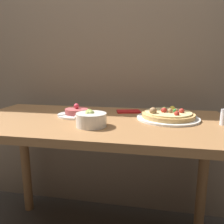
% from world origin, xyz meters
% --- Properties ---
extents(back_wall, '(8.00, 0.05, 2.60)m').
position_xyz_m(back_wall, '(0.00, 0.77, 1.30)').
color(back_wall, '#84705B').
rests_on(back_wall, ground_plane).
extents(dining_table, '(1.30, 0.65, 0.77)m').
position_xyz_m(dining_table, '(0.00, 0.32, 0.65)').
color(dining_table, olive).
rests_on(dining_table, ground_plane).
extents(pizza_plate, '(0.31, 0.31, 0.07)m').
position_xyz_m(pizza_plate, '(0.35, 0.39, 0.79)').
color(pizza_plate, white).
rests_on(pizza_plate, dining_table).
extents(tartare_plate, '(0.20, 0.20, 0.07)m').
position_xyz_m(tartare_plate, '(-0.12, 0.38, 0.78)').
color(tartare_plate, white).
rests_on(tartare_plate, dining_table).
extents(small_bowl, '(0.13, 0.13, 0.07)m').
position_xyz_m(small_bowl, '(0.01, 0.19, 0.80)').
color(small_bowl, silver).
rests_on(small_bowl, dining_table).
extents(napkin, '(0.15, 0.11, 0.01)m').
position_xyz_m(napkin, '(0.14, 0.52, 0.77)').
color(napkin, red).
rests_on(napkin, dining_table).
extents(salt_shaker, '(0.03, 0.03, 0.07)m').
position_xyz_m(salt_shaker, '(0.59, 0.32, 0.80)').
color(salt_shaker, silver).
rests_on(salt_shaker, dining_table).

